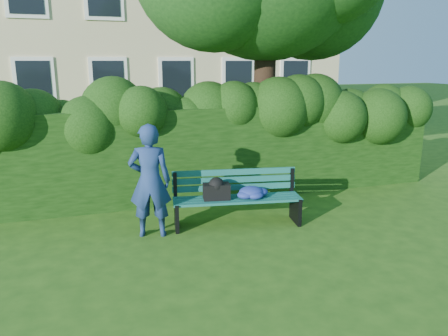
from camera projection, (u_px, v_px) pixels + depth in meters
name	position (u px, v px, depth m)	size (l,w,h in m)	color
ground	(236.00, 236.00, 6.83)	(80.00, 80.00, 0.00)	#274F15
hedge	(199.00, 152.00, 8.65)	(10.00, 1.00, 1.80)	black
park_bench	(236.00, 195.00, 7.20)	(2.16, 0.88, 0.89)	#0F484C
man_reading	(150.00, 181.00, 6.64)	(0.64, 0.42, 1.76)	navy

